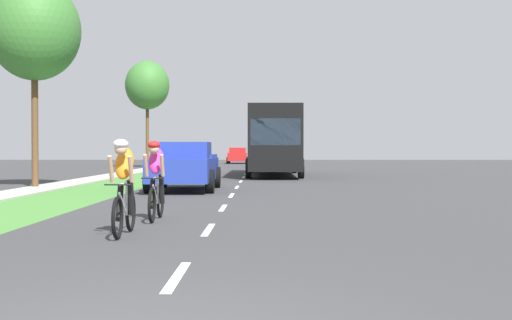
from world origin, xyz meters
name	(u,v)px	position (x,y,z in m)	size (l,w,h in m)	color
ground_plane	(237,187)	(0.00, 20.00, 0.00)	(120.00, 120.00, 0.00)	#38383A
grass_verge	(111,187)	(-4.73, 20.00, 0.00)	(2.68, 70.00, 0.01)	#478438
sidewalk_concrete	(55,187)	(-6.82, 20.00, 0.00)	(1.49, 70.00, 0.10)	#B2ADA3
lane_markings_center	(241,181)	(0.00, 24.00, 0.00)	(0.12, 53.49, 0.01)	white
cyclist_lead	(124,186)	(-1.32, 5.97, 0.81)	(0.42, 1.72, 1.58)	black
cyclist_trailing	(156,180)	(-1.17, 8.29, 0.81)	(0.42, 1.72, 1.58)	black
pickup_blue	(184,166)	(-1.71, 17.72, 0.83)	(2.22, 5.10, 1.64)	#23389E
bus_black	(274,138)	(1.53, 30.76, 1.98)	(2.78, 11.60, 3.48)	black
suv_white	(272,155)	(1.65, 47.11, 0.95)	(2.15, 4.70, 1.79)	silver
sedan_red	(238,155)	(-1.46, 59.26, 0.77)	(1.98, 4.30, 1.52)	red
street_tree_near	(34,31)	(-7.30, 19.20, 5.69)	(3.30, 3.30, 7.53)	brown
street_tree_far	(147,86)	(-7.69, 45.07, 6.14)	(3.29, 3.29, 7.98)	brown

